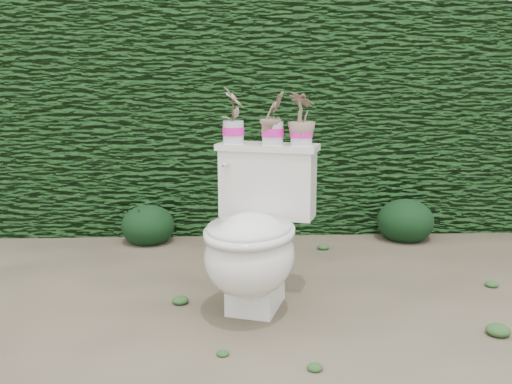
{
  "coord_description": "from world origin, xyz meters",
  "views": [
    {
      "loc": [
        -0.31,
        -2.78,
        1.1
      ],
      "look_at": [
        -0.2,
        -0.05,
        0.55
      ],
      "focal_mm": 40.0,
      "sensor_mm": 36.0,
      "label": 1
    }
  ],
  "objects_px": {
    "potted_plant_left": "(233,116)",
    "potted_plant_right": "(302,120)",
    "potted_plant_center": "(273,119)",
    "toilet": "(255,238)"
  },
  "relations": [
    {
      "from": "potted_plant_center",
      "to": "potted_plant_right",
      "type": "distance_m",
      "value": 0.14
    },
    {
      "from": "potted_plant_left",
      "to": "potted_plant_right",
      "type": "distance_m",
      "value": 0.35
    },
    {
      "from": "potted_plant_center",
      "to": "toilet",
      "type": "bearing_deg",
      "value": -153.17
    },
    {
      "from": "potted_plant_center",
      "to": "potted_plant_right",
      "type": "bearing_deg",
      "value": -57.28
    },
    {
      "from": "toilet",
      "to": "potted_plant_right",
      "type": "xyz_separation_m",
      "value": [
        0.24,
        0.17,
        0.54
      ]
    },
    {
      "from": "toilet",
      "to": "potted_plant_center",
      "type": "distance_m",
      "value": 0.59
    },
    {
      "from": "potted_plant_left",
      "to": "potted_plant_right",
      "type": "height_order",
      "value": "potted_plant_left"
    },
    {
      "from": "potted_plant_center",
      "to": "potted_plant_left",
      "type": "bearing_deg",
      "value": 122.72
    },
    {
      "from": "potted_plant_center",
      "to": "potted_plant_right",
      "type": "xyz_separation_m",
      "value": [
        0.14,
        -0.05,
        -0.0
      ]
    },
    {
      "from": "potted_plant_left",
      "to": "potted_plant_center",
      "type": "distance_m",
      "value": 0.21
    }
  ]
}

